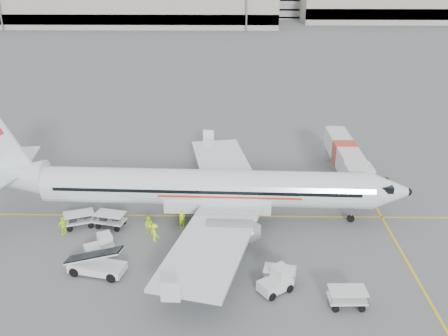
{
  "coord_description": "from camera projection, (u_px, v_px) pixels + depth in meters",
  "views": [
    {
      "loc": [
        0.64,
        -39.02,
        21.31
      ],
      "look_at": [
        0.0,
        2.0,
        3.8
      ],
      "focal_mm": 40.0,
      "sensor_mm": 36.0,
      "label": 1
    }
  ],
  "objects": [
    {
      "name": "terminal_east",
      "position": [
        430.0,
        6.0,
        174.64
      ],
      "size": [
        90.0,
        26.0,
        10.0
      ],
      "primitive_type": null,
      "color": "gray",
      "rests_on": "ground"
    },
    {
      "name": "cart_loaded_b",
      "position": [
        79.0,
        220.0,
        42.33
      ],
      "size": [
        2.83,
        2.25,
        1.29
      ],
      "primitive_type": null,
      "rotation": [
        0.0,
        0.0,
        0.37
      ],
      "color": "silver",
      "rests_on": "ground"
    },
    {
      "name": "crew_a",
      "position": [
        182.0,
        218.0,
        42.11
      ],
      "size": [
        0.76,
        0.73,
        1.75
      ],
      "primitive_type": "imported",
      "rotation": [
        0.0,
        0.0,
        0.69
      ],
      "color": "#BEE514",
      "rests_on": "ground"
    },
    {
      "name": "terminal_west",
      "position": [
        108.0,
        12.0,
        162.61
      ],
      "size": [
        110.0,
        22.0,
        9.0
      ],
      "primitive_type": null,
      "color": "gray",
      "rests_on": "ground"
    },
    {
      "name": "tug_mid",
      "position": [
        200.0,
        263.0,
        36.17
      ],
      "size": [
        2.3,
        1.76,
        1.57
      ],
      "primitive_type": null,
      "rotation": [
        0.0,
        0.0,
        -0.33
      ],
      "color": "silver",
      "rests_on": "ground"
    },
    {
      "name": "crew_c",
      "position": [
        155.0,
        233.0,
        40.03
      ],
      "size": [
        1.11,
        1.17,
        1.6
      ],
      "primitive_type": "imported",
      "rotation": [
        0.0,
        0.0,
        2.26
      ],
      "color": "#BEE514",
      "rests_on": "ground"
    },
    {
      "name": "tug_aft",
      "position": [
        99.0,
        245.0,
        38.24
      ],
      "size": [
        2.51,
        2.12,
        1.68
      ],
      "primitive_type": null,
      "rotation": [
        0.0,
        0.0,
        0.49
      ],
      "color": "silver",
      "rests_on": "ground"
    },
    {
      "name": "stripe_lead",
      "position": [
        224.0,
        216.0,
        44.25
      ],
      "size": [
        44.0,
        0.2,
        0.01
      ],
      "primitive_type": "cube",
      "color": "yellow",
      "rests_on": "ground"
    },
    {
      "name": "tug_fore",
      "position": [
        275.0,
        281.0,
        33.99
      ],
      "size": [
        2.63,
        2.4,
        1.77
      ],
      "primitive_type": null,
      "rotation": [
        0.0,
        0.0,
        0.62
      ],
      "color": "silver",
      "rests_on": "ground"
    },
    {
      "name": "cart_empty_b",
      "position": [
        347.0,
        298.0,
        32.69
      ],
      "size": [
        2.5,
        1.53,
        1.28
      ],
      "primitive_type": null,
      "rotation": [
        0.0,
        0.0,
        0.03
      ],
      "color": "silver",
      "rests_on": "ground"
    },
    {
      "name": "cart_empty_a",
      "position": [
        279.0,
        275.0,
        35.08
      ],
      "size": [
        2.44,
        1.75,
        1.16
      ],
      "primitive_type": null,
      "rotation": [
        0.0,
        0.0,
        -0.21
      ],
      "color": "silver",
      "rests_on": "ground"
    },
    {
      "name": "aircraft",
      "position": [
        206.0,
        165.0,
        41.92
      ],
      "size": [
        38.03,
        30.32,
        10.2
      ],
      "primitive_type": null,
      "rotation": [
        0.0,
        0.0,
        -0.04
      ],
      "color": "silver",
      "rests_on": "ground"
    },
    {
      "name": "jet_bridge",
      "position": [
        344.0,
        161.0,
        51.05
      ],
      "size": [
        2.82,
        14.79,
        3.88
      ],
      "primitive_type": null,
      "rotation": [
        0.0,
        0.0,
        0.0
      ],
      "color": "silver",
      "rests_on": "ground"
    },
    {
      "name": "crew_b",
      "position": [
        149.0,
        226.0,
        41.08
      ],
      "size": [
        0.96,
        0.87,
        1.62
      ],
      "primitive_type": "imported",
      "rotation": [
        0.0,
        0.0,
        -0.4
      ],
      "color": "#BEE514",
      "rests_on": "ground"
    },
    {
      "name": "ground",
      "position": [
        224.0,
        216.0,
        44.25
      ],
      "size": [
        360.0,
        360.0,
        0.0
      ],
      "primitive_type": "plane",
      "color": "#56595B"
    },
    {
      "name": "cart_loaded_a",
      "position": [
        110.0,
        220.0,
        42.29
      ],
      "size": [
        2.77,
        2.02,
        1.3
      ],
      "primitive_type": null,
      "rotation": [
        0.0,
        0.0,
        -0.24
      ],
      "color": "silver",
      "rests_on": "ground"
    },
    {
      "name": "crew_d",
      "position": [
        63.0,
        226.0,
        41.07
      ],
      "size": [
        0.96,
        0.89,
        1.58
      ],
      "primitive_type": "imported",
      "rotation": [
        0.0,
        0.0,
        3.84
      ],
      "color": "#BEE514",
      "rests_on": "ground"
    },
    {
      "name": "stripe_cross",
      "position": [
        412.0,
        270.0,
        36.69
      ],
      "size": [
        0.2,
        20.0,
        0.01
      ],
      "primitive_type": "cube",
      "color": "yellow",
      "rests_on": "ground"
    },
    {
      "name": "cone_port",
      "position": [
        231.0,
        146.0,
        59.53
      ],
      "size": [
        0.43,
        0.43,
        0.7
      ],
      "primitive_type": "cone",
      "color": "#E14C04",
      "rests_on": "ground"
    },
    {
      "name": "treeline",
      "position": [
        231.0,
        4.0,
        204.01
      ],
      "size": [
        300.0,
        3.0,
        6.0
      ],
      "primitive_type": null,
      "color": "black",
      "rests_on": "ground"
    },
    {
      "name": "belt_loader",
      "position": [
        96.0,
        256.0,
        35.77
      ],
      "size": [
        5.67,
        3.16,
        2.9
      ],
      "primitive_type": null,
      "rotation": [
        0.0,
        0.0,
        -0.23
      ],
      "color": "silver",
      "rests_on": "ground"
    }
  ]
}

